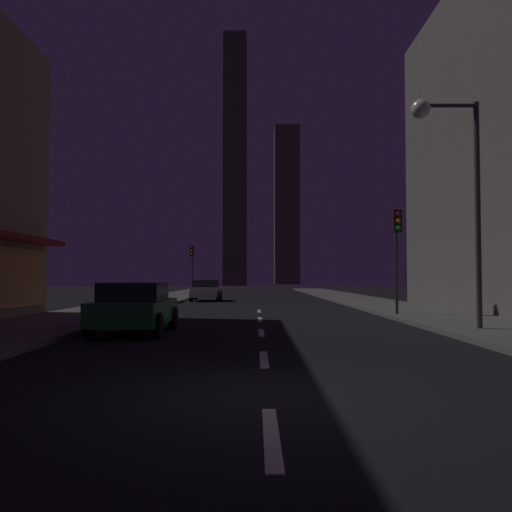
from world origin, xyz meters
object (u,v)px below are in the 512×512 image
Objects in this scene: traffic_light_far_left at (190,259)px; fire_hydrant_far_left at (137,301)px; car_parked_far at (204,290)px; car_parked_near at (133,307)px; street_lamp_right at (446,157)px; traffic_light_near_right at (395,238)px.

fire_hydrant_far_left is at bearing -91.21° from traffic_light_far_left.
fire_hydrant_far_left is (-2.30, -11.18, -0.29)m from car_parked_far.
street_lamp_right reaches higher than car_parked_near.
car_parked_near is at bearing -86.43° from traffic_light_far_left.
traffic_light_near_right is (9.10, -16.41, 2.45)m from car_parked_far.
street_lamp_right reaches higher than traffic_light_far_left.
street_lamp_right is at bearing -68.47° from car_parked_far.
traffic_light_near_right is 6.62m from street_lamp_right.
traffic_light_far_left is at bearing 88.79° from fire_hydrant_far_left.
traffic_light_near_right is at bearing 34.82° from car_parked_near.
traffic_light_far_left is at bearing 103.85° from car_parked_far.
street_lamp_right is at bearing -0.09° from car_parked_near.
fire_hydrant_far_left is 12.84m from traffic_light_near_right.
car_parked_near is 6.48× the size of fire_hydrant_far_left.
fire_hydrant_far_left is at bearing 155.34° from traffic_light_near_right.
street_lamp_right is (-0.12, -6.34, 1.87)m from traffic_light_near_right.
traffic_light_far_left is 32.40m from street_lamp_right.
car_parked_near is at bearing 179.91° from street_lamp_right.
car_parked_far is 11.42m from fire_hydrant_far_left.
traffic_light_far_left is (-11.00, 24.12, 0.00)m from traffic_light_near_right.
car_parked_far is at bearing 78.37° from fire_hydrant_far_left.
street_lamp_right reaches higher than traffic_light_near_right.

